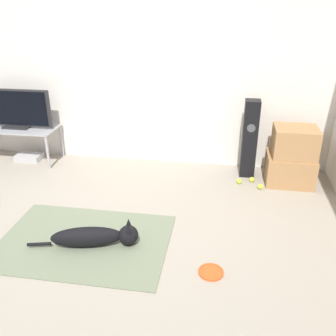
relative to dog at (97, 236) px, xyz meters
The scene contains 14 objects.
ground_plane 0.14m from the dog, 150.29° to the left, with size 12.00×12.00×0.00m, color #9E9384.
wall_back 2.44m from the dog, 91.85° to the left, with size 8.00×0.06×2.55m.
area_rug 0.19m from the dog, 161.80° to the left, with size 1.63×1.16×0.01m.
dog is the anchor object (origin of this frame).
frisbee 1.11m from the dog, 10.96° to the right, with size 0.22×0.22×0.03m.
cardboard_box_lower 2.60m from the dog, 40.84° to the left, with size 0.58×0.50×0.36m.
cardboard_box_upper 2.64m from the dog, 40.52° to the left, with size 0.52×0.44×0.37m.
floor_speaker 2.36m from the dog, 51.69° to the left, with size 0.19×0.19×1.01m.
tv_stand 2.55m from the dog, 133.94° to the left, with size 1.10×0.51×0.49m.
tv 2.61m from the dog, 133.89° to the left, with size 1.05×0.20×0.54m.
tennis_ball_by_boxes 2.05m from the dog, 48.88° to the left, with size 0.07×0.07×0.07m.
tennis_ball_near_speaker 2.15m from the dog, 41.91° to the left, with size 0.07×0.07×0.07m.
tennis_ball_loose_on_carpet 2.21m from the dog, 47.05° to the left, with size 0.07×0.07×0.07m.
game_console 2.48m from the dog, 132.21° to the left, with size 0.36×0.23×0.08m.
Camera 1 is at (1.20, -2.82, 2.17)m, focal length 40.00 mm.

